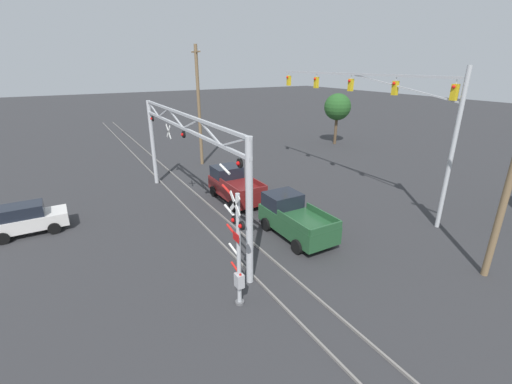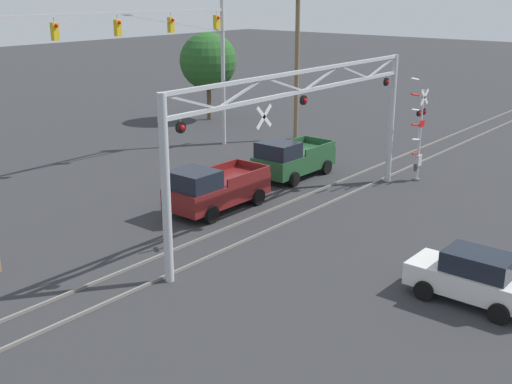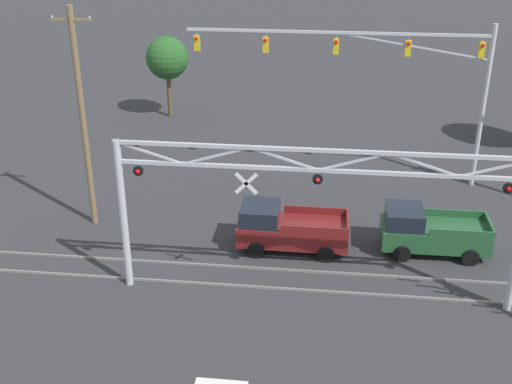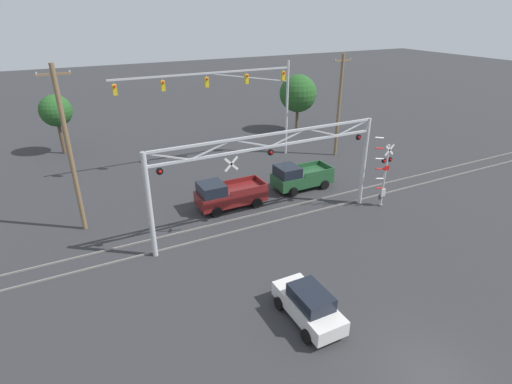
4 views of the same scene
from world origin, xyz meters
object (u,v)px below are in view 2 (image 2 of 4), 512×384
at_px(pickup_truck_lead, 214,189).
at_px(pickup_truck_following, 292,159).
at_px(background_tree_far_left_verge, 208,61).
at_px(traffic_signal_span, 169,45).
at_px(sedan_waiting, 474,277).
at_px(crossing_gantry, 303,122).
at_px(crossing_signal_mast, 419,138).
at_px(utility_pole_right, 297,63).

relative_size(pickup_truck_lead, pickup_truck_following, 1.05).
bearing_deg(background_tree_far_left_verge, traffic_signal_span, -147.24).
relative_size(sedan_waiting, background_tree_far_left_verge, 0.61).
height_order(pickup_truck_following, background_tree_far_left_verge, background_tree_far_left_verge).
xyz_separation_m(traffic_signal_span, pickup_truck_lead, (-5.20, -8.07, -5.30)).
relative_size(crossing_gantry, crossing_signal_mast, 2.86).
xyz_separation_m(pickup_truck_lead, sedan_waiting, (-1.23, -11.99, -0.15)).
xyz_separation_m(traffic_signal_span, sedan_waiting, (-6.43, -20.06, -5.46)).
height_order(pickup_truck_lead, pickup_truck_following, same).
height_order(pickup_truck_lead, sedan_waiting, pickup_truck_lead).
bearing_deg(traffic_signal_span, background_tree_far_left_verge, 32.76).
height_order(pickup_truck_following, utility_pole_right, utility_pole_right).
bearing_deg(crossing_signal_mast, background_tree_far_left_verge, 75.38).
distance_m(crossing_gantry, utility_pole_right, 15.29).
relative_size(pickup_truck_lead, background_tree_far_left_verge, 0.77).
relative_size(pickup_truck_following, sedan_waiting, 1.20).
bearing_deg(traffic_signal_span, pickup_truck_following, -82.25).
distance_m(crossing_signal_mast, sedan_waiting, 13.21).
bearing_deg(pickup_truck_following, utility_pole_right, 34.69).
xyz_separation_m(crossing_gantry, utility_pole_right, (12.22, 9.17, 0.61)).
bearing_deg(crossing_gantry, utility_pole_right, 36.89).
xyz_separation_m(pickup_truck_lead, utility_pole_right, (13.52, 5.47, 3.81)).
height_order(pickup_truck_following, sedan_waiting, pickup_truck_following).
distance_m(crossing_signal_mast, background_tree_far_left_verge, 19.65).
relative_size(traffic_signal_span, pickup_truck_following, 3.37).
relative_size(pickup_truck_lead, utility_pole_right, 0.52).
distance_m(crossing_gantry, sedan_waiting, 9.30).
height_order(pickup_truck_lead, utility_pole_right, utility_pole_right).
height_order(crossing_signal_mast, sedan_waiting, crossing_signal_mast).
relative_size(crossing_signal_mast, traffic_signal_span, 0.34).
distance_m(pickup_truck_following, sedan_waiting, 14.49).
distance_m(crossing_signal_mast, utility_pole_right, 11.20).
bearing_deg(sedan_waiting, crossing_signal_mast, 33.44).
bearing_deg(background_tree_far_left_verge, crossing_signal_mast, -104.62).
relative_size(crossing_signal_mast, pickup_truck_following, 1.14).
relative_size(traffic_signal_span, sedan_waiting, 4.05).
relative_size(crossing_signal_mast, sedan_waiting, 1.37).
bearing_deg(utility_pole_right, background_tree_far_left_verge, 82.50).
bearing_deg(pickup_truck_lead, crossing_gantry, -70.66).
distance_m(crossing_signal_mast, pickup_truck_lead, 10.90).
bearing_deg(background_tree_far_left_verge, crossing_gantry, -126.80).
bearing_deg(crossing_gantry, background_tree_far_left_verge, 53.20).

